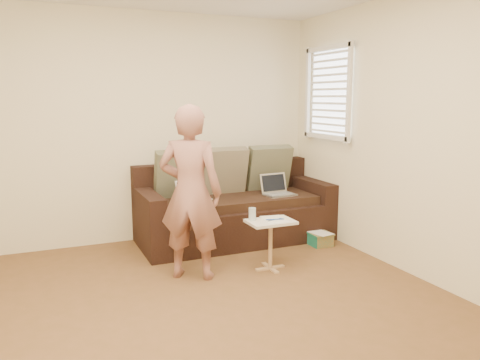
{
  "coord_description": "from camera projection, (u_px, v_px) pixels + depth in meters",
  "views": [
    {
      "loc": [
        -1.19,
        -3.2,
        1.65
      ],
      "look_at": [
        0.8,
        1.4,
        0.78
      ],
      "focal_mm": 35.75,
      "sensor_mm": 36.0,
      "label": 1
    }
  ],
  "objects": [
    {
      "name": "floor",
      "position": [
        217.0,
        317.0,
        3.64
      ],
      "size": [
        4.5,
        4.5,
        0.0
      ],
      "primitive_type": "plane",
      "color": "brown",
      "rests_on": "ground"
    },
    {
      "name": "wall_back",
      "position": [
        146.0,
        128.0,
        5.45
      ],
      "size": [
        4.0,
        0.0,
        4.0
      ],
      "primitive_type": "plane",
      "rotation": [
        1.57,
        0.0,
        0.0
      ],
      "color": "beige",
      "rests_on": "ground"
    },
    {
      "name": "wall_right",
      "position": [
        428.0,
        138.0,
        4.2
      ],
      "size": [
        0.0,
        4.5,
        4.5
      ],
      "primitive_type": "plane",
      "rotation": [
        1.57,
        0.0,
        -1.57
      ],
      "color": "beige",
      "rests_on": "ground"
    },
    {
      "name": "window_blinds",
      "position": [
        329.0,
        93.0,
        5.47
      ],
      "size": [
        0.12,
        0.88,
        1.08
      ],
      "primitive_type": null,
      "color": "white",
      "rests_on": "wall_right"
    },
    {
      "name": "sofa",
      "position": [
        235.0,
        205.0,
        5.52
      ],
      "size": [
        2.2,
        0.95,
        0.85
      ],
      "primitive_type": null,
      "color": "black",
      "rests_on": "ground"
    },
    {
      "name": "pillow_left",
      "position": [
        179.0,
        174.0,
        5.41
      ],
      "size": [
        0.55,
        0.29,
        0.57
      ],
      "primitive_type": null,
      "rotation": [
        0.28,
        0.0,
        0.0
      ],
      "color": "#50563F",
      "rests_on": "sofa"
    },
    {
      "name": "pillow_mid",
      "position": [
        224.0,
        171.0,
        5.64
      ],
      "size": [
        0.55,
        0.27,
        0.57
      ],
      "primitive_type": null,
      "rotation": [
        0.24,
        0.0,
        0.0
      ],
      "color": "#68644A",
      "rests_on": "sofa"
    },
    {
      "name": "pillow_right",
      "position": [
        269.0,
        168.0,
        5.89
      ],
      "size": [
        0.55,
        0.28,
        0.57
      ],
      "primitive_type": null,
      "rotation": [
        0.26,
        0.0,
        0.0
      ],
      "color": "#50563F",
      "rests_on": "sofa"
    },
    {
      "name": "laptop_silver",
      "position": [
        280.0,
        195.0,
        5.57
      ],
      "size": [
        0.37,
        0.28,
        0.23
      ],
      "primitive_type": null,
      "rotation": [
        0.0,
        0.0,
        0.09
      ],
      "color": "#B7BABC",
      "rests_on": "sofa"
    },
    {
      "name": "laptop_white",
      "position": [
        195.0,
        201.0,
        5.27
      ],
      "size": [
        0.4,
        0.36,
        0.24
      ],
      "primitive_type": null,
      "rotation": [
        0.0,
        0.0,
        0.48
      ],
      "color": "white",
      "rests_on": "sofa"
    },
    {
      "name": "person",
      "position": [
        190.0,
        192.0,
        4.32
      ],
      "size": [
        0.7,
        0.65,
        1.6
      ],
      "primitive_type": "imported",
      "rotation": [
        0.0,
        0.0,
        2.57
      ],
      "color": "#975254",
      "rests_on": "ground"
    },
    {
      "name": "side_table",
      "position": [
        270.0,
        245.0,
        4.61
      ],
      "size": [
        0.44,
        0.31,
        0.49
      ],
      "primitive_type": null,
      "color": "silver",
      "rests_on": "ground"
    },
    {
      "name": "drinking_glass",
      "position": [
        252.0,
        214.0,
        4.57
      ],
      "size": [
        0.07,
        0.07,
        0.12
      ],
      "primitive_type": null,
      "color": "silver",
      "rests_on": "side_table"
    },
    {
      "name": "scissors",
      "position": [
        275.0,
        219.0,
        4.57
      ],
      "size": [
        0.2,
        0.14,
        0.02
      ],
      "primitive_type": null,
      "rotation": [
        0.0,
        0.0,
        0.24
      ],
      "color": "silver",
      "rests_on": "side_table"
    },
    {
      "name": "paper_on_table",
      "position": [
        274.0,
        219.0,
        4.6
      ],
      "size": [
        0.25,
        0.33,
        0.0
      ],
      "primitive_type": null,
      "rotation": [
        0.0,
        0.0,
        -0.14
      ],
      "color": "white",
      "rests_on": "side_table"
    },
    {
      "name": "striped_box",
      "position": [
        320.0,
        239.0,
        5.38
      ],
      "size": [
        0.24,
        0.24,
        0.15
      ],
      "primitive_type": null,
      "color": "#C3621D",
      "rests_on": "ground"
    }
  ]
}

